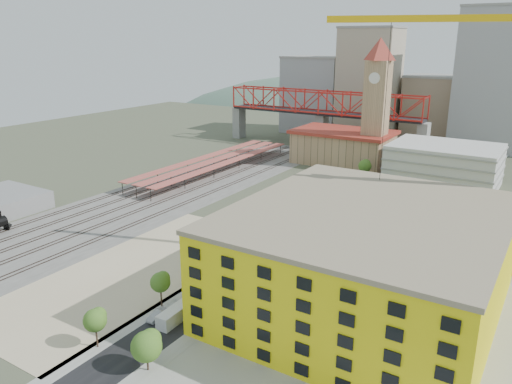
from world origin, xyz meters
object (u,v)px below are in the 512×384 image
Objects in this scene: clock_tower at (377,92)px; site_trailer_c at (240,270)px; site_trailer_d at (284,241)px; car_0 at (170,307)px; construction_building at (366,259)px; site_trailer_b at (229,278)px; site_trailer_a at (178,313)px.

clock_tower is 105.96m from site_trailer_c.
car_0 is at bearing -103.10° from site_trailer_d.
construction_building is 5.07× the size of site_trailer_c.
construction_building is 5.12× the size of site_trailer_b.
site_trailer_b is (0.00, 15.50, 0.08)m from site_trailer_a.
site_trailer_b is 0.99× the size of site_trailer_c.
construction_building reaches higher than site_trailer_b.
clock_tower reaches higher than construction_building.
site_trailer_d is at bearing -84.52° from clock_tower.
site_trailer_a is at bearing -25.72° from car_0.
site_trailer_b is (8.00, -106.24, -27.34)m from clock_tower.
clock_tower is at bearing 108.78° from construction_building.
site_trailer_b is at bearing -77.26° from site_trailer_c.
site_trailer_a is at bearing -77.26° from site_trailer_c.
clock_tower reaches higher than site_trailer_a.
car_0 is (-3.00, -37.04, -0.50)m from site_trailer_d.
clock_tower reaches higher than site_trailer_c.
site_trailer_d is 2.04× the size of car_0.
site_trailer_a is 2.03× the size of car_0.
construction_building is at bearing 25.21° from site_trailer_b.
site_trailer_d is (0.00, 18.72, -0.09)m from site_trailer_c.
construction_building is at bearing -71.22° from clock_tower.
site_trailer_a is 0.94× the size of site_trailer_b.
site_trailer_c is (0.00, 4.18, 0.01)m from site_trailer_b.
site_trailer_c reaches higher than site_trailer_a.
construction_building is 5.43× the size of site_trailer_a.
site_trailer_c reaches higher than site_trailer_b.
site_trailer_a is at bearing -98.47° from site_trailer_d.
site_trailer_b is at bearing 76.61° from car_0.
clock_tower is 110.00m from site_trailer_b.
site_trailer_b is 22.90m from site_trailer_d.
site_trailer_c is 1.07× the size of site_trailer_d.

